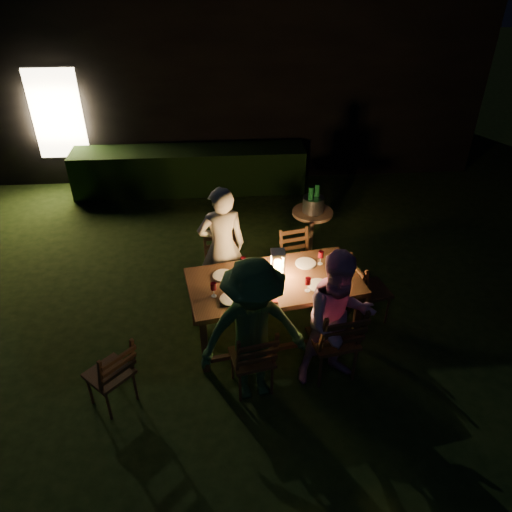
{
  "coord_description": "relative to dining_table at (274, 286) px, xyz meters",
  "views": [
    {
      "loc": [
        0.1,
        -4.81,
        4.22
      ],
      "look_at": [
        0.45,
        -0.03,
        0.99
      ],
      "focal_mm": 35.0,
      "sensor_mm": 36.0,
      "label": 1
    }
  ],
  "objects": [
    {
      "name": "napkin_left",
      "position": [
        -0.09,
        -0.34,
        0.09
      ],
      "size": [
        0.18,
        0.14,
        0.01
      ],
      "primitive_type": "cube",
      "color": "red",
      "rests_on": "dining_table"
    },
    {
      "name": "garden_envelope",
      "position": [
        -0.65,
        6.44,
        0.84
      ],
      "size": [
        40.0,
        40.0,
        3.2
      ],
      "color": "black",
      "rests_on": "ground"
    },
    {
      "name": "person_opp_right",
      "position": [
        0.59,
        -0.73,
        0.08
      ],
      "size": [
        0.88,
        0.74,
        1.63
      ],
      "primitive_type": "imported",
      "rotation": [
        0.0,
        0.0,
        0.17
      ],
      "color": "#D391C4",
      "rests_on": "ground"
    },
    {
      "name": "plate_far_right",
      "position": [
        0.41,
        0.29,
        0.09
      ],
      "size": [
        0.25,
        0.25,
        0.01
      ],
      "primitive_type": "cylinder",
      "color": "white",
      "rests_on": "dining_table"
    },
    {
      "name": "dining_table",
      "position": [
        0.0,
        0.0,
        0.0
      ],
      "size": [
        2.1,
        1.3,
        0.81
      ],
      "rotation": [
        0.0,
        0.0,
        0.17
      ],
      "color": "#4A2D18",
      "rests_on": "ground"
    },
    {
      "name": "lantern",
      "position": [
        0.04,
        0.06,
        0.24
      ],
      "size": [
        0.16,
        0.16,
        0.35
      ],
      "color": "white",
      "rests_on": "dining_table"
    },
    {
      "name": "plate_far_left",
      "position": [
        -0.58,
        0.12,
        0.09
      ],
      "size": [
        0.25,
        0.25,
        0.01
      ],
      "primitive_type": "cylinder",
      "color": "white",
      "rests_on": "dining_table"
    },
    {
      "name": "bottle_bucket_a",
      "position": [
        0.67,
        1.59,
        0.21
      ],
      "size": [
        0.07,
        0.07,
        0.32
      ],
      "primitive_type": "cylinder",
      "color": "#0F471E",
      "rests_on": "side_table"
    },
    {
      "name": "chair_far_left",
      "position": [
        -0.58,
        0.68,
        -0.44
      ],
      "size": [
        0.5,
        0.53,
        0.96
      ],
      "rotation": [
        0.0,
        0.0,
        3.31
      ],
      "color": "#4A2D18",
      "rests_on": "ground"
    },
    {
      "name": "napkin_right",
      "position": [
        0.59,
        -0.2,
        0.09
      ],
      "size": [
        0.18,
        0.14,
        0.01
      ],
      "primitive_type": "cube",
      "color": "red",
      "rests_on": "dining_table"
    },
    {
      "name": "wineglass_a",
      "position": [
        -0.34,
        0.22,
        0.17
      ],
      "size": [
        0.06,
        0.06,
        0.18
      ],
      "primitive_type": null,
      "color": "#59070F",
      "rests_on": "dining_table"
    },
    {
      "name": "person_house_side",
      "position": [
        -0.59,
        0.73,
        0.09
      ],
      "size": [
        0.66,
        0.49,
        1.65
      ],
      "primitive_type": "imported",
      "rotation": [
        0.0,
        0.0,
        3.32
      ],
      "color": "beige",
      "rests_on": "ground"
    },
    {
      "name": "wineglass_b",
      "position": [
        -0.69,
        -0.24,
        0.17
      ],
      "size": [
        0.06,
        0.06,
        0.18
      ],
      "primitive_type": null,
      "color": "#59070F",
      "rests_on": "dining_table"
    },
    {
      "name": "wineglass_d",
      "position": [
        0.58,
        0.28,
        0.17
      ],
      "size": [
        0.06,
        0.06,
        0.18
      ],
      "primitive_type": null,
      "color": "#59070F",
      "rests_on": "dining_table"
    },
    {
      "name": "person_opp_left",
      "position": [
        -0.3,
        -0.89,
        0.11
      ],
      "size": [
        1.18,
        0.8,
        1.68
      ],
      "primitive_type": "imported",
      "rotation": [
        0.0,
        0.0,
        0.17
      ],
      "color": "#2F5B2D",
      "rests_on": "ground"
    },
    {
      "name": "chair_end",
      "position": [
        1.21,
        0.21,
        -0.45
      ],
      "size": [
        0.54,
        0.52,
        0.95
      ],
      "rotation": [
        0.0,
        0.0,
        -1.33
      ],
      "color": "#4A2D18",
      "rests_on": "ground"
    },
    {
      "name": "phone",
      "position": [
        -0.56,
        -0.4,
        0.08
      ],
      "size": [
        0.14,
        0.07,
        0.01
      ],
      "primitive_type": "cube",
      "color": "black",
      "rests_on": "dining_table"
    },
    {
      "name": "chair_spare",
      "position": [
        -1.75,
        -0.93,
        -0.46
      ],
      "size": [
        0.6,
        0.6,
        0.92
      ],
      "rotation": [
        0.0,
        0.0,
        0.8
      ],
      "color": "#4A2D18",
      "rests_on": "ground"
    },
    {
      "name": "chair_near_left",
      "position": [
        -0.31,
        -0.84,
        -0.45
      ],
      "size": [
        0.51,
        0.53,
        0.95
      ],
      "rotation": [
        0.0,
        0.0,
        0.21
      ],
      "color": "#4A2D18",
      "rests_on": "ground"
    },
    {
      "name": "ice_bucket",
      "position": [
        0.72,
        1.63,
        0.16
      ],
      "size": [
        0.3,
        0.3,
        0.22
      ],
      "primitive_type": "cylinder",
      "color": "#A5A8AD",
      "rests_on": "side_table"
    },
    {
      "name": "plate_near_right",
      "position": [
        0.48,
        -0.14,
        0.09
      ],
      "size": [
        0.25,
        0.25,
        0.01
      ],
      "primitive_type": "cylinder",
      "color": "white",
      "rests_on": "dining_table"
    },
    {
      "name": "wineglass_e",
      "position": [
        -0.05,
        -0.31,
        0.17
      ],
      "size": [
        0.06,
        0.06,
        0.18
      ],
      "primitive_type": null,
      "color": "silver",
      "rests_on": "dining_table"
    },
    {
      "name": "bottle_bucket_b",
      "position": [
        0.77,
        1.67,
        0.21
      ],
      "size": [
        0.07,
        0.07,
        0.32
      ],
      "primitive_type": "cylinder",
      "color": "#0F471E",
      "rests_on": "side_table"
    },
    {
      "name": "side_table",
      "position": [
        0.72,
        1.63,
        -0.04
      ],
      "size": [
        0.58,
        0.58,
        0.78
      ],
      "color": "brown",
      "rests_on": "ground"
    },
    {
      "name": "chair_near_right",
      "position": [
        0.58,
        -0.68,
        -0.41
      ],
      "size": [
        0.56,
        0.59,
        1.08
      ],
      "rotation": [
        0.0,
        0.0,
        0.18
      ],
      "color": "#4A2D18",
      "rests_on": "ground"
    },
    {
      "name": "bottle_table",
      "position": [
        -0.25,
        -0.04,
        0.22
      ],
      "size": [
        0.07,
        0.07,
        0.28
      ],
      "primitive_type": "cylinder",
      "color": "#0F471E",
      "rests_on": "dining_table"
    },
    {
      "name": "chair_far_right",
      "position": [
        0.41,
        0.85,
        -0.46
      ],
      "size": [
        0.48,
        0.51,
        0.9
      ],
      "rotation": [
        0.0,
        0.0,
        3.36
      ],
      "color": "#4A2D18",
      "rests_on": "ground"
    },
    {
      "name": "wineglass_c",
      "position": [
        0.34,
        -0.22,
        0.17
      ],
      "size": [
        0.06,
        0.06,
        0.18
      ],
      "primitive_type": null,
      "color": "#59070F",
      "rests_on": "dining_table"
    },
    {
      "name": "plate_near_left",
      "position": [
        -0.5,
        -0.31,
        0.09
      ],
      "size": [
        0.25,
        0.25,
        0.01
      ],
      "primitive_type": "cylinder",
      "color": "white",
      "rests_on": "dining_table"
    }
  ]
}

